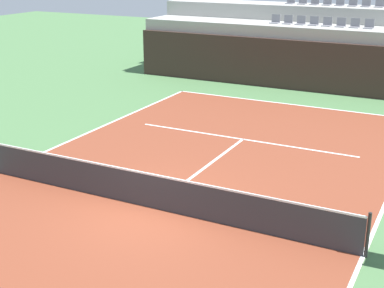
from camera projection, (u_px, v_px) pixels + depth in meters
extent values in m
plane|color=#477042|center=(151.00, 208.00, 14.55)|extent=(80.00, 80.00, 0.00)
cube|color=brown|center=(151.00, 208.00, 14.55)|extent=(11.00, 24.00, 0.01)
cube|color=white|center=(290.00, 104.00, 24.61)|extent=(11.00, 0.10, 0.00)
cube|color=white|center=(363.00, 256.00, 12.20)|extent=(0.10, 24.00, 0.00)
cube|color=white|center=(243.00, 139.00, 19.93)|extent=(8.26, 0.10, 0.00)
cube|color=white|center=(204.00, 168.00, 17.24)|extent=(0.10, 6.40, 0.00)
cube|color=#33231E|center=(310.00, 66.00, 26.66)|extent=(18.62, 0.30, 2.42)
cube|color=#9E9E99|center=(317.00, 56.00, 27.70)|extent=(18.62, 2.40, 3.00)
cube|color=#9E9E99|center=(330.00, 42.00, 29.60)|extent=(18.62, 2.40, 3.79)
cube|color=slate|center=(274.00, 23.00, 28.21)|extent=(0.44, 0.44, 0.04)
cube|color=slate|center=(276.00, 18.00, 28.31)|extent=(0.44, 0.04, 0.40)
cube|color=slate|center=(287.00, 24.00, 27.93)|extent=(0.44, 0.44, 0.04)
cube|color=slate|center=(289.00, 19.00, 28.02)|extent=(0.44, 0.04, 0.40)
cube|color=slate|center=(300.00, 24.00, 27.64)|extent=(0.44, 0.44, 0.04)
cube|color=slate|center=(301.00, 19.00, 27.74)|extent=(0.44, 0.04, 0.40)
cube|color=slate|center=(313.00, 25.00, 27.35)|extent=(0.44, 0.44, 0.04)
cube|color=slate|center=(314.00, 20.00, 27.45)|extent=(0.44, 0.04, 0.40)
cube|color=slate|center=(326.00, 26.00, 27.07)|extent=(0.44, 0.44, 0.04)
cube|color=slate|center=(328.00, 21.00, 27.16)|extent=(0.44, 0.04, 0.40)
cube|color=slate|center=(340.00, 27.00, 26.78)|extent=(0.44, 0.44, 0.04)
cube|color=slate|center=(341.00, 22.00, 26.88)|extent=(0.44, 0.04, 0.40)
cube|color=slate|center=(354.00, 27.00, 26.49)|extent=(0.44, 0.44, 0.04)
cube|color=slate|center=(355.00, 22.00, 26.59)|extent=(0.44, 0.04, 0.40)
cube|color=slate|center=(368.00, 28.00, 26.21)|extent=(0.44, 0.44, 0.04)
cube|color=slate|center=(370.00, 23.00, 26.30)|extent=(0.44, 0.04, 0.40)
cube|color=slate|center=(290.00, 3.00, 29.98)|extent=(0.44, 0.44, 0.04)
cube|color=slate|center=(302.00, 4.00, 29.69)|extent=(0.44, 0.44, 0.04)
cube|color=slate|center=(314.00, 4.00, 29.41)|extent=(0.44, 0.44, 0.04)
cube|color=slate|center=(315.00, 0.00, 29.50)|extent=(0.44, 0.04, 0.40)
cube|color=slate|center=(326.00, 5.00, 29.12)|extent=(0.44, 0.44, 0.04)
cube|color=slate|center=(328.00, 0.00, 29.22)|extent=(0.44, 0.04, 0.40)
cube|color=slate|center=(339.00, 5.00, 28.83)|extent=(0.44, 0.44, 0.04)
cube|color=slate|center=(340.00, 1.00, 28.93)|extent=(0.44, 0.04, 0.40)
cube|color=slate|center=(352.00, 6.00, 28.54)|extent=(0.44, 0.44, 0.04)
cube|color=slate|center=(353.00, 1.00, 28.64)|extent=(0.44, 0.04, 0.40)
cube|color=slate|center=(365.00, 6.00, 28.26)|extent=(0.44, 0.44, 0.04)
cube|color=slate|center=(366.00, 2.00, 28.35)|extent=(0.44, 0.04, 0.40)
cube|color=slate|center=(379.00, 7.00, 27.97)|extent=(0.44, 0.44, 0.04)
cube|color=slate|center=(380.00, 2.00, 28.07)|extent=(0.44, 0.04, 0.40)
cylinder|color=black|center=(368.00, 235.00, 12.00)|extent=(0.08, 0.08, 1.07)
cube|color=#333338|center=(151.00, 192.00, 14.39)|extent=(10.90, 0.02, 0.92)
cube|color=white|center=(150.00, 174.00, 14.24)|extent=(10.90, 0.04, 0.05)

